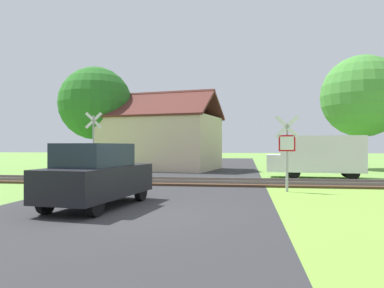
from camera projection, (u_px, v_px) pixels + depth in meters
The scene contains 10 objects.
ground_plane at pixel (123, 213), 9.46m from camera, with size 160.00×160.00×0.00m, color #6B9942.
road_asphalt at pixel (144, 202), 11.44m from camera, with size 7.80×80.00×0.01m, color #2D2D30.
rail_track at pixel (178, 182), 17.10m from camera, with size 60.00×2.60×0.22m.
stop_sign_near at pixel (287, 148), 13.84m from camera, with size 0.88×0.16×2.86m.
crossing_sign_far at pixel (93, 140), 19.40m from camera, with size 0.86×0.24×3.47m.
house at pixel (161, 141), 27.11m from camera, with size 9.10×7.24×5.64m.
tree_far at pixel (362, 96), 27.12m from camera, with size 5.92×5.92×8.27m.
tree_left at pixel (95, 103), 27.60m from camera, with size 5.35×5.35×7.53m.
mail_truck at pixel (318, 155), 19.84m from camera, with size 5.03×2.25×2.24m.
parked_car at pixel (97, 175), 10.45m from camera, with size 2.15×4.18×1.78m.
Camera 1 is at (3.11, -9.12, 1.72)m, focal length 35.00 mm.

